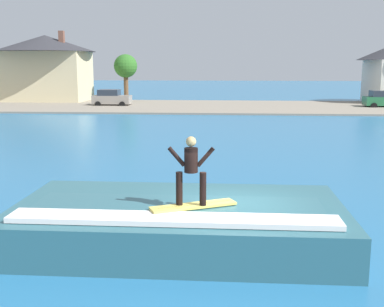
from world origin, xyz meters
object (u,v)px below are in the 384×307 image
at_px(surfer, 191,167).
at_px(wave_crest, 179,223).
at_px(car_near_shore, 111,98).
at_px(surfboard, 193,206).
at_px(car_far_shore, 384,99).
at_px(house_with_chimney, 46,63).
at_px(tree_tall_bare, 126,67).

bearing_deg(surfer, wave_crest, 118.34).
distance_m(surfer, car_near_shore, 42.54).
height_order(surfboard, car_far_shore, car_far_shore).
height_order(surfer, car_near_shore, surfer).
distance_m(wave_crest, surfboard, 0.98).
bearing_deg(car_far_shore, car_near_shore, -179.94).
bearing_deg(car_near_shore, house_with_chimney, 146.76).
relative_size(car_near_shore, tree_tall_bare, 0.70).
distance_m(wave_crest, car_near_shore, 41.79).
xyz_separation_m(surfer, house_with_chimney, (-21.32, 47.05, 2.58)).
relative_size(wave_crest, house_with_chimney, 0.68).
height_order(car_near_shore, car_far_shore, same).
distance_m(car_near_shore, house_with_chimney, 11.94).
bearing_deg(wave_crest, tree_tall_bare, 103.46).
xyz_separation_m(wave_crest, car_near_shore, (-11.49, 40.17, 0.40)).
distance_m(wave_crest, surfer, 1.76).
relative_size(wave_crest, tree_tall_bare, 1.42).
bearing_deg(tree_tall_bare, wave_crest, -76.54).
bearing_deg(tree_tall_bare, surfboard, -76.25).
xyz_separation_m(surfer, tree_tall_bare, (-11.86, 48.71, 2.12)).
height_order(surfboard, surfer, surfer).
relative_size(surfer, car_near_shore, 0.40).
bearing_deg(wave_crest, surfboard, -56.49).
xyz_separation_m(wave_crest, surfboard, (0.41, -0.62, 0.64)).
relative_size(car_near_shore, car_far_shore, 0.97).
relative_size(surfboard, tree_tall_bare, 0.36).
xyz_separation_m(wave_crest, surfer, (0.36, -0.66, 1.59)).
xyz_separation_m(car_near_shore, tree_tall_bare, (-0.01, 7.87, 3.31)).
bearing_deg(house_with_chimney, surfboard, -65.55).
distance_m(wave_crest, tree_tall_bare, 49.54).
bearing_deg(car_near_shore, car_far_shore, 0.06).
bearing_deg(house_with_chimney, surfer, -65.62).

